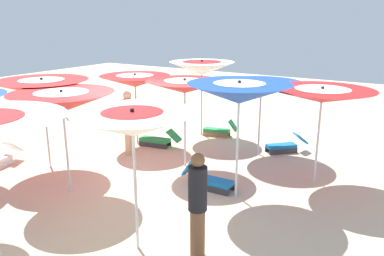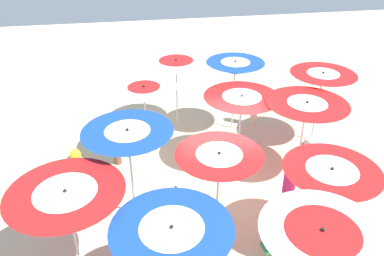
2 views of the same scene
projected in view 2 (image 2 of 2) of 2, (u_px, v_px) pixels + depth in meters
ground at (223, 190)px, 10.80m from camera, size 36.88×36.88×0.04m
beach_umbrella_0 at (322, 78)px, 12.00m from camera, size 2.05×2.05×2.45m
beach_umbrella_1 at (235, 68)px, 12.66m from camera, size 1.92×1.92×2.53m
beach_umbrella_2 at (176, 65)px, 12.80m from camera, size 2.27×2.27×2.52m
beach_umbrella_3 at (306, 109)px, 10.51m from camera, size 2.26×2.26×2.33m
beach_umbrella_4 at (241, 103)px, 10.94m from camera, size 2.18×2.18×2.31m
beach_umbrella_5 at (144, 93)px, 11.25m from camera, size 1.96×1.96×2.41m
beach_umbrella_6 at (331, 176)px, 8.18m from camera, size 2.08×2.08×2.17m
beach_umbrella_7 at (219, 160)px, 8.43m from camera, size 1.96×1.96×2.30m
beach_umbrella_8 at (128, 138)px, 8.87m from camera, size 2.12×2.12×2.53m
beach_umbrella_9 at (321, 240)px, 6.28m from camera, size 2.07×2.07×2.46m
beach_umbrella_10 at (172, 234)px, 6.76m from camera, size 2.21×2.21×2.14m
beach_umbrella_11 at (66, 198)px, 7.37m from camera, size 2.29×2.29×2.28m
lounger_0 at (162, 204)px, 9.97m from camera, size 1.21×0.41×0.63m
lounger_2 at (320, 147)px, 12.30m from camera, size 0.59×1.44×0.56m
lounger_3 at (291, 243)px, 8.85m from camera, size 1.34×0.57×0.56m
beachgoer_0 at (288, 188)px, 9.36m from camera, size 0.30×0.30×1.81m
beachgoer_1 at (255, 104)px, 13.56m from camera, size 0.30×0.30×1.62m
beachgoer_2 at (115, 138)px, 11.44m from camera, size 0.30×0.30×1.76m
beach_ball at (75, 154)px, 12.00m from camera, size 0.35×0.35×0.35m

